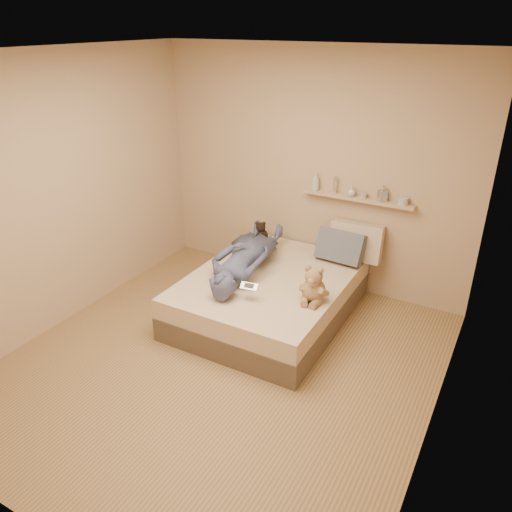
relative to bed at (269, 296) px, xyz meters
The scene contains 10 objects.
room 1.42m from the bed, 90.00° to the right, with size 3.80×3.80×3.80m.
bed is the anchor object (origin of this frame).
game_console 0.62m from the bed, 84.32° to the right, with size 0.17×0.09×0.06m.
teddy_bear 0.72m from the bed, 21.75° to the right, with size 0.30×0.29×0.37m.
dark_plush 0.91m from the bed, 124.99° to the left, with size 0.17×0.17×0.27m.
pillow_cream 1.11m from the bed, 53.80° to the left, with size 0.55×0.16×0.40m, color beige.
pillow_grey 0.93m from the bed, 54.82° to the left, with size 0.50×0.14×0.34m, color slate.
person 0.49m from the bed, behind, with size 0.53×1.45×0.35m, color #4E587A.
wall_shelf 1.38m from the bed, 58.82° to the left, with size 1.20×0.12×0.03m, color tan.
shelf_bottles 1.43m from the bed, 58.99° to the left, with size 1.05×0.12×0.20m.
Camera 1 is at (2.05, -3.02, 2.82)m, focal length 35.00 mm.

